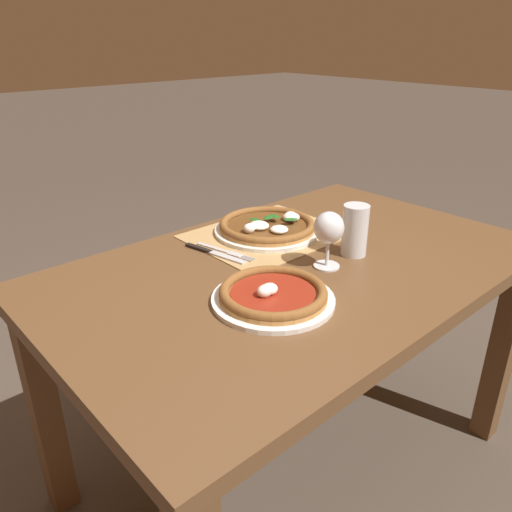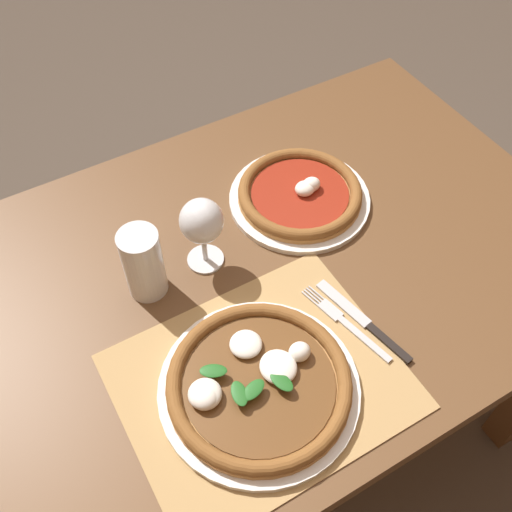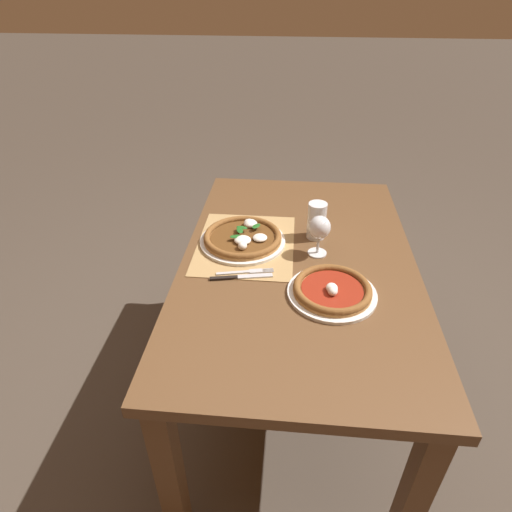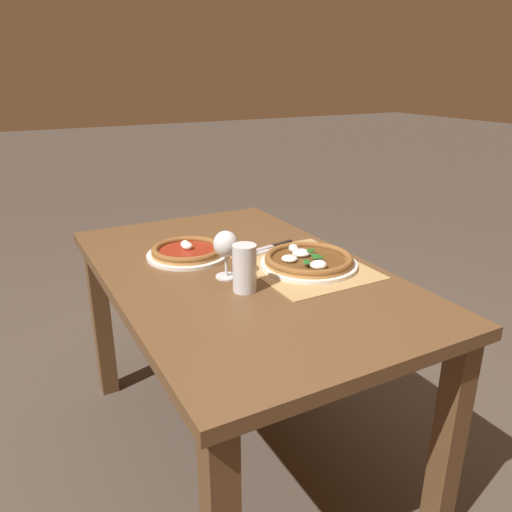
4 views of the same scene
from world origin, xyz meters
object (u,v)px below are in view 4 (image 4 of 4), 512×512
(wine_glass, at_px, (226,246))
(knife, at_px, (270,247))
(pizza_near, at_px, (308,260))
(fork, at_px, (271,249))
(pizza_far, at_px, (187,251))
(pint_glass, at_px, (244,269))

(wine_glass, xyz_separation_m, knife, (0.18, -0.26, -0.10))
(pizza_near, relative_size, knife, 1.53)
(wine_glass, xyz_separation_m, fork, (0.15, -0.25, -0.10))
(pizza_far, height_order, pint_glass, pint_glass)
(fork, bearing_deg, pint_glass, 137.17)
(pizza_near, xyz_separation_m, fork, (0.19, 0.03, -0.02))
(pizza_near, xyz_separation_m, knife, (0.22, 0.02, -0.02))
(knife, bearing_deg, pint_glass, 138.96)
(pizza_far, height_order, knife, pizza_far)
(pizza_near, xyz_separation_m, pizza_far, (0.29, 0.32, -0.00))
(pizza_near, relative_size, pizza_far, 1.13)
(wine_glass, distance_m, fork, 0.31)
(pizza_near, relative_size, pint_glass, 2.26)
(pizza_near, relative_size, fork, 1.65)
(pizza_near, xyz_separation_m, pint_glass, (-0.07, 0.28, 0.05))
(pizza_far, relative_size, fork, 1.45)
(fork, bearing_deg, wine_glass, 120.30)
(fork, height_order, knife, knife)
(pizza_far, relative_size, knife, 1.35)
(pint_glass, bearing_deg, wine_glass, 2.06)
(fork, relative_size, knife, 0.93)
(pizza_far, height_order, fork, pizza_far)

